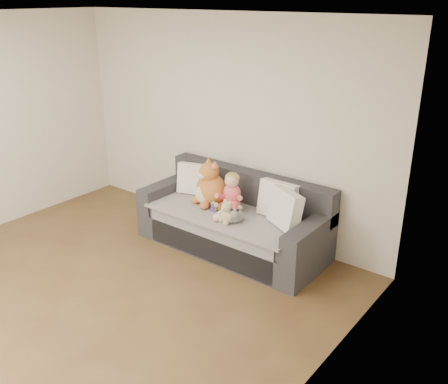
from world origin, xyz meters
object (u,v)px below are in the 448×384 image
at_px(sofa, 234,222).
at_px(teddy_bear, 227,214).
at_px(sippy_cup, 214,206).
at_px(toddler, 231,196).
at_px(plush_cat, 210,187).

bearing_deg(sofa, teddy_bear, -65.82).
relative_size(teddy_bear, sippy_cup, 2.16).
relative_size(sofa, teddy_bear, 8.22).
bearing_deg(teddy_bear, sippy_cup, 173.43).
relative_size(toddler, plush_cat, 0.82).
height_order(toddler, sippy_cup, toddler).
bearing_deg(sofa, sippy_cup, -133.96).
bearing_deg(toddler, plush_cat, 152.62).
height_order(sofa, toddler, toddler).
xyz_separation_m(plush_cat, teddy_bear, (0.47, -0.29, -0.10)).
xyz_separation_m(sofa, plush_cat, (-0.32, -0.04, 0.37)).
relative_size(sofa, toddler, 4.66).
height_order(plush_cat, sippy_cup, plush_cat).
distance_m(toddler, plush_cat, 0.33).
xyz_separation_m(sofa, sippy_cup, (-0.16, -0.17, 0.23)).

